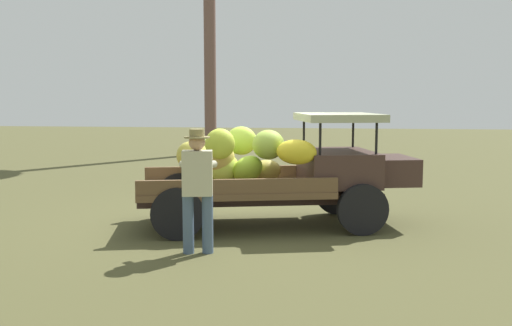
{
  "coord_description": "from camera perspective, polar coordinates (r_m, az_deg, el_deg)",
  "views": [
    {
      "loc": [
        1.46,
        -9.27,
        2.09
      ],
      "look_at": [
        0.3,
        -0.26,
        1.04
      ],
      "focal_mm": 39.63,
      "sensor_mm": 36.0,
      "label": 1
    }
  ],
  "objects": [
    {
      "name": "ground_plane",
      "position": [
        9.61,
        -1.57,
        -5.96
      ],
      "size": [
        60.0,
        60.0,
        0.0
      ],
      "primitive_type": "plane",
      "color": "brown"
    },
    {
      "name": "farmer",
      "position": [
        7.59,
        -5.93,
        -2.05
      ],
      "size": [
        0.52,
        0.49,
        1.68
      ],
      "rotation": [
        0.0,
        0.0,
        1.75
      ],
      "color": "#475D78",
      "rests_on": "ground"
    },
    {
      "name": "truck",
      "position": [
        9.26,
        2.46,
        -0.69
      ],
      "size": [
        4.65,
        2.57,
        1.84
      ],
      "rotation": [
        0.0,
        0.0,
        0.24
      ],
      "color": "#3E2A24",
      "rests_on": "ground"
    }
  ]
}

